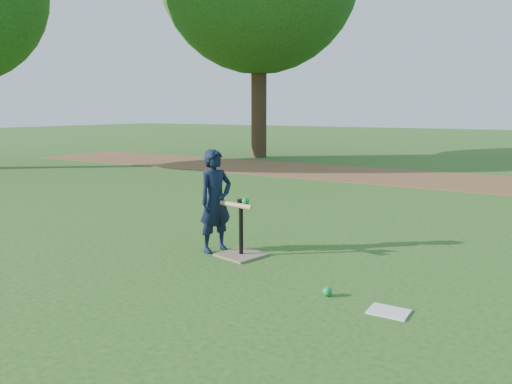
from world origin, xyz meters
The scene contains 7 objects.
ground centered at (0.00, 0.00, 0.00)m, with size 80.00×80.00×0.00m, color #285116.
dirt_strip centered at (0.00, 7.50, 0.01)m, with size 24.00×3.00×0.01m, color brown.
child centered at (-0.53, 0.28, 0.56)m, with size 0.41×0.27×1.13m, color black.
wiffle_ball_ground centered at (1.07, -0.31, 0.04)m, with size 0.08×0.08×0.08m, color #0D9135.
clipboard centered at (1.61, -0.38, 0.01)m, with size 0.30×0.23×0.01m, color silver.
batting_tee centered at (-0.20, 0.28, 0.11)m, with size 0.51×0.51×0.61m.
swing_action centered at (-0.31, 0.26, 0.56)m, with size 0.63×0.14×0.12m.
Camera 1 is at (2.68, -4.01, 1.54)m, focal length 35.00 mm.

